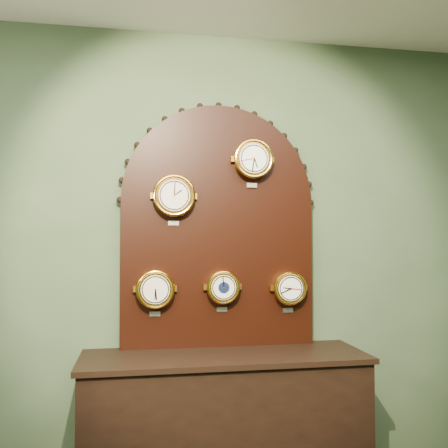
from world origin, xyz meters
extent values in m
plane|color=#455A3E|center=(0.00, 2.50, 1.40)|extent=(4.00, 0.00, 4.00)
cube|color=black|center=(0.00, 2.23, 0.40)|extent=(1.60, 0.50, 0.80)
cube|color=black|center=(0.00, 2.45, 1.28)|extent=(1.20, 0.06, 0.90)
cylinder|color=black|center=(0.00, 2.45, 1.73)|extent=(1.20, 0.06, 1.20)
cylinder|color=gold|center=(-0.28, 2.39, 1.75)|extent=(0.24, 0.08, 0.24)
torus|color=gold|center=(-0.28, 2.36, 1.75)|extent=(0.25, 0.02, 0.25)
cylinder|color=#F3E7CE|center=(-0.28, 2.35, 1.75)|extent=(0.19, 0.01, 0.19)
cube|color=silver|center=(-0.28, 2.42, 1.59)|extent=(0.06, 0.01, 0.03)
cylinder|color=gold|center=(0.21, 2.39, 1.99)|extent=(0.23, 0.08, 0.23)
torus|color=gold|center=(0.21, 2.36, 1.99)|extent=(0.25, 0.02, 0.25)
cylinder|color=white|center=(0.21, 2.35, 1.99)|extent=(0.18, 0.01, 0.18)
cube|color=silver|center=(0.21, 2.42, 1.83)|extent=(0.07, 0.01, 0.03)
cylinder|color=gold|center=(-0.39, 2.39, 1.19)|extent=(0.21, 0.08, 0.21)
torus|color=gold|center=(-0.39, 2.36, 1.19)|extent=(0.23, 0.02, 0.23)
cylinder|color=#F3E7CE|center=(-0.39, 2.35, 1.19)|extent=(0.17, 0.01, 0.17)
cube|color=silver|center=(-0.39, 2.42, 1.04)|extent=(0.06, 0.01, 0.03)
cylinder|color=gold|center=(0.02, 2.39, 1.20)|extent=(0.19, 0.08, 0.19)
torus|color=gold|center=(0.02, 2.36, 1.20)|extent=(0.20, 0.02, 0.20)
cylinder|color=#F3E7CE|center=(0.02, 2.35, 1.20)|extent=(0.15, 0.01, 0.15)
cube|color=silver|center=(0.02, 2.42, 1.06)|extent=(0.07, 0.01, 0.03)
cylinder|color=#0D163A|center=(0.02, 2.35, 1.20)|extent=(0.07, 0.00, 0.07)
cylinder|color=gold|center=(0.44, 2.39, 1.19)|extent=(0.19, 0.08, 0.19)
torus|color=gold|center=(0.44, 2.36, 1.19)|extent=(0.21, 0.02, 0.21)
cylinder|color=white|center=(0.44, 2.35, 1.19)|extent=(0.16, 0.01, 0.16)
cube|color=silver|center=(0.44, 2.42, 1.04)|extent=(0.07, 0.01, 0.03)
camera|label=1|loc=(-0.50, -0.59, 1.48)|focal=39.57mm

